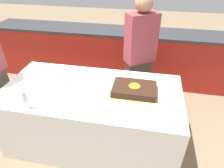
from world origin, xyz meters
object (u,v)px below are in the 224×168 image
at_px(plate_stack, 59,81).
at_px(wine_glass, 25,96).
at_px(person_cutting_cake, 139,58).
at_px(cake, 134,89).

distance_m(plate_stack, wine_glass, 0.49).
distance_m(plate_stack, person_cutting_cake, 1.07).
relative_size(wine_glass, person_cutting_cake, 0.12).
relative_size(plate_stack, person_cutting_cake, 0.12).
distance_m(cake, plate_stack, 0.86).
bearing_deg(wine_glass, plate_stack, 76.70).
height_order(plate_stack, person_cutting_cake, person_cutting_cake).
distance_m(cake, person_cutting_cake, 0.66).
bearing_deg(cake, wine_glass, -155.60).
relative_size(cake, person_cutting_cake, 0.30).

